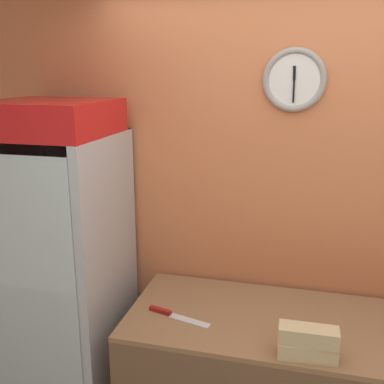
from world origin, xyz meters
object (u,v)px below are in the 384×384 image
at_px(sandwich_stack_bottom, 307,350).
at_px(chefs_knife, 171,314).
at_px(beverage_cooler, 68,257).
at_px(sandwich_stack_middle, 308,335).

xyz_separation_m(sandwich_stack_bottom, chefs_knife, (-0.69, 0.19, -0.03)).
xyz_separation_m(beverage_cooler, sandwich_stack_bottom, (1.36, -0.36, -0.15)).
xyz_separation_m(beverage_cooler, chefs_knife, (0.67, -0.17, -0.18)).
relative_size(sandwich_stack_middle, chefs_knife, 0.74).
height_order(sandwich_stack_middle, chefs_knife, sandwich_stack_middle).
relative_size(sandwich_stack_bottom, chefs_knife, 0.75).
distance_m(sandwich_stack_bottom, sandwich_stack_middle, 0.08).
bearing_deg(sandwich_stack_middle, chefs_knife, 164.40).
height_order(sandwich_stack_bottom, chefs_knife, sandwich_stack_bottom).
relative_size(beverage_cooler, chefs_knife, 5.58).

